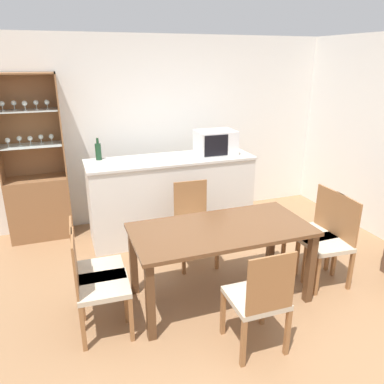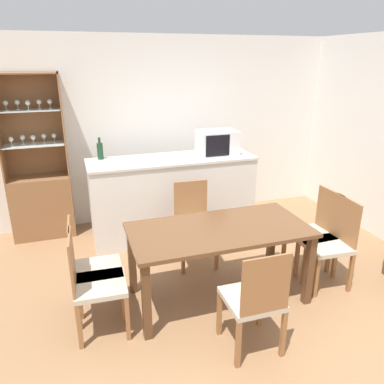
% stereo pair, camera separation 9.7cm
% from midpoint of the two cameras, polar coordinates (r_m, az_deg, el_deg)
% --- Properties ---
extents(ground_plane, '(18.00, 18.00, 0.00)m').
position_cam_midpoint_polar(ground_plane, '(3.61, 5.33, -18.84)').
color(ground_plane, '#936B47').
extents(wall_back, '(6.80, 0.06, 2.55)m').
position_cam_midpoint_polar(wall_back, '(5.40, -6.11, 9.29)').
color(wall_back, white).
rests_on(wall_back, ground_plane).
extents(kitchen_counter, '(2.12, 0.65, 1.05)m').
position_cam_midpoint_polar(kitchen_counter, '(4.91, -3.76, -0.79)').
color(kitchen_counter, silver).
rests_on(kitchen_counter, ground_plane).
extents(display_cabinet, '(0.76, 0.39, 2.09)m').
position_cam_midpoint_polar(display_cabinet, '(5.23, -22.88, -0.29)').
color(display_cabinet, brown).
rests_on(display_cabinet, ground_plane).
extents(dining_table, '(1.68, 0.83, 0.75)m').
position_cam_midpoint_polar(dining_table, '(3.55, 3.65, -6.91)').
color(dining_table, brown).
rests_on(dining_table, ground_plane).
extents(dining_chair_head_far, '(0.45, 0.45, 0.93)m').
position_cam_midpoint_polar(dining_chair_head_far, '(4.26, -0.32, -4.90)').
color(dining_chair_head_far, '#C1B299').
rests_on(dining_chair_head_far, ground_plane).
extents(dining_chair_side_right_near, '(0.46, 0.46, 0.93)m').
position_cam_midpoint_polar(dining_chair_side_right_near, '(4.11, 19.63, -7.11)').
color(dining_chair_side_right_near, '#C1B299').
rests_on(dining_chair_side_right_near, ground_plane).
extents(dining_chair_side_left_far, '(0.44, 0.44, 0.93)m').
position_cam_midpoint_polar(dining_chair_side_left_far, '(3.52, -15.47, -11.37)').
color(dining_chair_side_left_far, '#C1B299').
rests_on(dining_chair_side_left_far, ground_plane).
extents(dining_chair_head_near, '(0.43, 0.43, 0.93)m').
position_cam_midpoint_polar(dining_chair_head_near, '(3.08, 9.22, -15.79)').
color(dining_chair_head_near, '#C1B299').
rests_on(dining_chair_head_near, ground_plane).
extents(dining_chair_side_right_far, '(0.44, 0.44, 0.93)m').
position_cam_midpoint_polar(dining_chair_side_right_far, '(4.28, 17.54, -5.73)').
color(dining_chair_side_right_far, '#C1B299').
rests_on(dining_chair_side_right_far, ground_plane).
extents(dining_chair_side_left_near, '(0.44, 0.44, 0.93)m').
position_cam_midpoint_polar(dining_chair_side_left_near, '(3.31, -15.09, -13.50)').
color(dining_chair_side_left_near, '#C1B299').
rests_on(dining_chair_side_left_near, ground_plane).
extents(microwave, '(0.50, 0.38, 0.31)m').
position_cam_midpoint_polar(microwave, '(4.93, 3.03, 7.57)').
color(microwave, silver).
rests_on(microwave, kitchen_counter).
extents(wine_bottle, '(0.07, 0.07, 0.27)m').
position_cam_midpoint_polar(wine_bottle, '(4.79, -14.66, 6.05)').
color(wine_bottle, '#193D23').
rests_on(wine_bottle, kitchen_counter).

